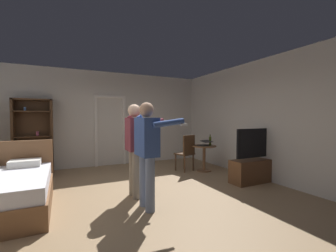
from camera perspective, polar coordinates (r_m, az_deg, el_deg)
The scene contains 14 objects.
ground_plane at distance 4.34m, azimuth -9.02°, elevation -17.53°, with size 6.77×6.77×0.00m, color #997A56.
wall_back at distance 7.00m, azimuth -16.18°, elevation 1.78°, with size 6.39×0.12×2.84m, color beige.
wall_right at distance 5.82m, azimuth 21.97°, elevation 1.63°, with size 0.12×6.10×2.84m, color beige.
doorway_frame at distance 6.95m, azimuth -14.64°, elevation 0.17°, with size 0.93×0.08×2.13m.
bookshelf at distance 6.72m, azimuth -31.40°, elevation -1.66°, with size 0.92×0.32×1.94m.
tv_flatscreen at distance 5.47m, azimuth 21.56°, elevation -9.71°, with size 1.23×0.40×1.21m.
side_table at distance 6.15m, azimuth 9.28°, elevation -7.06°, with size 0.65×0.65×0.70m.
laptop at distance 6.07m, azimuth 9.37°, elevation -4.52°, with size 0.39×0.40×0.15m.
bottle_on_table at distance 6.12m, azimuth 10.80°, elevation -3.77°, with size 0.06×0.06×0.30m.
wooden_chair at distance 6.06m, azimuth 4.77°, elevation -6.50°, with size 0.52×0.52×0.99m.
person_blue_shirt at distance 3.55m, azimuth -5.32°, elevation -5.33°, with size 0.72×0.62×1.70m.
person_striped_shirt at distance 4.12m, azimuth -8.48°, elevation -4.55°, with size 0.67×0.53×1.70m.
suitcase_dark at distance 6.23m, azimuth -31.43°, elevation -9.52°, with size 0.64×0.39×0.46m, color #4C1919.
suitcase_small at distance 6.37m, azimuth -31.56°, elevation -9.53°, with size 0.53×0.31×0.40m, color black.
Camera 1 is at (-1.17, -3.91, 1.47)m, focal length 23.65 mm.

